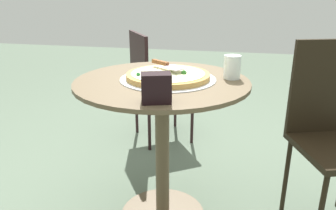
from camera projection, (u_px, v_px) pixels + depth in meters
patio_table at (162, 123)px, 1.57m from camera, size 0.81×0.81×0.75m
pizza_on_tray at (168, 76)px, 1.50m from camera, size 0.44×0.44×0.05m
pizza_server at (167, 65)px, 1.55m from camera, size 0.16×0.20×0.02m
drinking_cup at (232, 67)px, 1.51m from camera, size 0.08×0.08×0.11m
napkin_dispenser at (156, 88)px, 1.18m from camera, size 0.10×0.13×0.11m
patio_chair_near at (154, 78)px, 2.49m from camera, size 0.56×0.56×0.85m
patio_chair_corner at (335, 126)px, 1.55m from camera, size 0.49×0.49×0.93m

